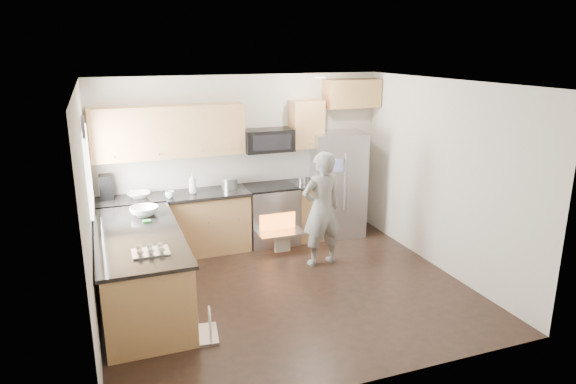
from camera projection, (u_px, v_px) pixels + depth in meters
name	position (u px, v px, depth m)	size (l,w,h in m)	color
ground	(287.00, 291.00, 6.54)	(4.50, 4.50, 0.00)	black
room_shell	(284.00, 162.00, 6.09)	(4.54, 4.04, 2.62)	beige
back_cabinet_run	(210.00, 188.00, 7.66)	(4.45, 0.64, 2.50)	#9E663F
peninsula	(141.00, 269.00, 6.06)	(0.96, 2.36, 1.04)	#9E663F
stove_range	(271.00, 201.00, 8.00)	(0.76, 0.97, 1.79)	#B7B7BC
refrigerator	(337.00, 184.00, 8.35)	(0.93, 0.78, 1.69)	#B7B7BC
person	(322.00, 209.00, 7.14)	(0.60, 0.39, 1.64)	gray
dish_rack	(191.00, 330.00, 5.46)	(0.60, 0.51, 0.34)	#B7B7BC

